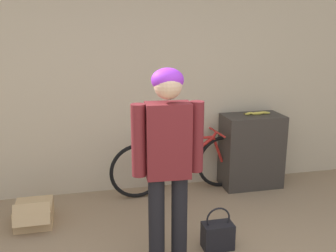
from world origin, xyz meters
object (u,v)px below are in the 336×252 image
handbag (218,235)px  cardboard_box (34,214)px  person (168,152)px  bicycle (181,164)px  banana (257,113)px

handbag → cardboard_box: (-1.66, 0.84, -0.03)m
person → bicycle: bearing=74.5°
cardboard_box → banana: bearing=9.6°
handbag → cardboard_box: bearing=153.1°
bicycle → banana: (0.95, 0.02, 0.57)m
handbag → cardboard_box: size_ratio=0.83×
cardboard_box → bicycle: bearing=14.3°
banana → handbag: bearing=-126.1°
person → handbag: person is taller
person → cardboard_box: (-1.17, 0.99, -0.89)m
bicycle → cardboard_box: size_ratio=3.58×
bicycle → handbag: 1.28m
bicycle → banana: banana is taller
handbag → cardboard_box: handbag is taller
banana → handbag: 1.77m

